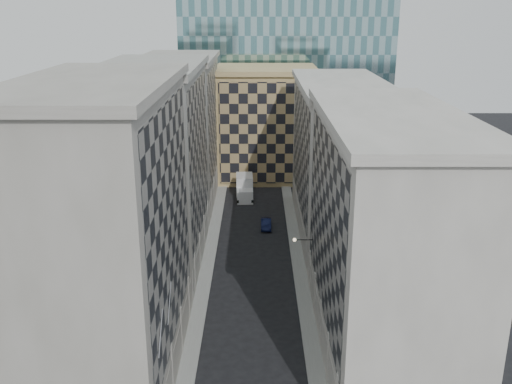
{
  "coord_description": "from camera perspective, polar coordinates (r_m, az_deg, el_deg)",
  "views": [
    {
      "loc": [
        0.41,
        -28.66,
        28.4
      ],
      "look_at": [
        0.35,
        15.81,
        13.9
      ],
      "focal_mm": 40.0,
      "sensor_mm": 36.0,
      "label": 1
    }
  ],
  "objects": [
    {
      "name": "bldg_left_a",
      "position": [
        44.44,
        -14.7,
        -4.47
      ],
      "size": [
        10.8,
        22.8,
        23.7
      ],
      "color": "gray",
      "rests_on": "ground"
    },
    {
      "name": "bldg_left_c",
      "position": [
        86.23,
        -7.5,
        6.14
      ],
      "size": [
        10.8,
        22.8,
        21.7
      ],
      "color": "gray",
      "rests_on": "ground"
    },
    {
      "name": "bldg_left_b",
      "position": [
        64.97,
        -9.95,
        2.54
      ],
      "size": [
        10.8,
        22.8,
        22.7
      ],
      "color": "gray",
      "rests_on": "ground"
    },
    {
      "name": "bldg_right_b",
      "position": [
        73.8,
        8.25,
        3.31
      ],
      "size": [
        10.8,
        28.8,
        19.7
      ],
      "color": "#A6A198",
      "rests_on": "ground"
    },
    {
      "name": "tan_block",
      "position": [
        98.41,
        1.0,
        6.94
      ],
      "size": [
        16.8,
        14.8,
        18.8
      ],
      "color": "tan",
      "rests_on": "ground"
    },
    {
      "name": "sidewalk_east",
      "position": [
        65.32,
        4.35,
        -7.7
      ],
      "size": [
        1.5,
        100.0,
        0.15
      ],
      "primitive_type": "cube",
      "color": "gray",
      "rests_on": "ground"
    },
    {
      "name": "bracket_lamp",
      "position": [
        57.28,
        4.05,
        -4.79
      ],
      "size": [
        1.98,
        0.36,
        0.36
      ],
      "color": "black",
      "rests_on": "ground"
    },
    {
      "name": "dark_car",
      "position": [
        76.61,
        1.01,
        -3.19
      ],
      "size": [
        1.35,
        3.86,
        1.27
      ],
      "primitive_type": "imported",
      "rotation": [
        0.0,
        0.0,
        0.0
      ],
      "color": "#10173B",
      "rests_on": "ground"
    },
    {
      "name": "flagpoles_left",
      "position": [
        40.71,
        -9.06,
        -12.27
      ],
      "size": [
        0.1,
        6.33,
        2.33
      ],
      "color": "gray",
      "rests_on": "ground"
    },
    {
      "name": "church_tower",
      "position": [
        110.67,
        -0.15,
        17.31
      ],
      "size": [
        7.2,
        7.2,
        51.5
      ],
      "color": "#2B2621",
      "rests_on": "ground"
    },
    {
      "name": "box_truck",
      "position": [
        88.5,
        -1.15,
        0.35
      ],
      "size": [
        2.79,
        6.33,
        3.42
      ],
      "rotation": [
        0.0,
        0.0,
        0.04
      ],
      "color": "white",
      "rests_on": "ground"
    },
    {
      "name": "sidewalk_west",
      "position": [
        65.38,
        -4.95,
        -7.69
      ],
      "size": [
        1.5,
        100.0,
        0.15
      ],
      "primitive_type": "cube",
      "color": "gray",
      "rests_on": "ground"
    },
    {
      "name": "bldg_right_a",
      "position": [
        48.4,
        12.6,
        -4.34
      ],
      "size": [
        10.8,
        26.8,
        20.7
      ],
      "color": "#A6A198",
      "rests_on": "ground"
    }
  ]
}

